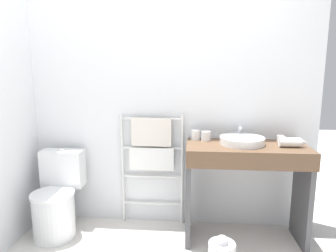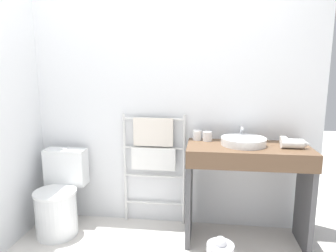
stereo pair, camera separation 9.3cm
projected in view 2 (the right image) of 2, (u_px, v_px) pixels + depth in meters
name	position (u px, v px, depth m)	size (l,w,h in m)	color
wall_back	(169.00, 91.00, 2.70)	(2.67, 0.12, 2.48)	silver
toilet	(59.00, 199.00, 2.64)	(0.38, 0.49, 0.72)	white
towel_radiator	(154.00, 150.00, 2.70)	(0.58, 0.06, 1.04)	silver
vanity_counter	(247.00, 178.00, 2.42)	(0.97, 0.46, 0.83)	brown
sink_basin	(243.00, 141.00, 2.41)	(0.36, 0.36, 0.06)	white
faucet	(242.00, 131.00, 2.55)	(0.02, 0.10, 0.13)	silver
cup_near_wall	(197.00, 135.00, 2.58)	(0.08, 0.08, 0.08)	white
cup_near_edge	(207.00, 136.00, 2.55)	(0.08, 0.08, 0.08)	white
hair_dryer	(293.00, 143.00, 2.31)	(0.22, 0.18, 0.08)	white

